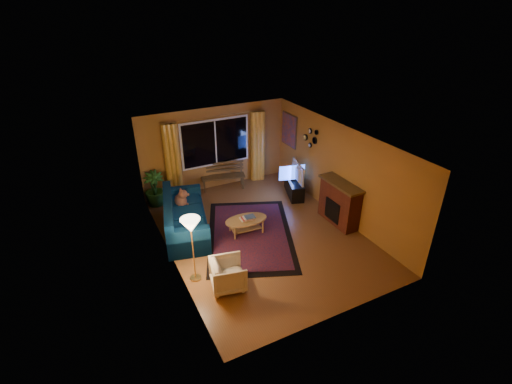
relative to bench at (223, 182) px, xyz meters
name	(u,v)px	position (x,y,z in m)	size (l,w,h in m)	color
floor	(261,234)	(-0.11, -2.75, -0.21)	(4.50, 6.00, 0.02)	brown
ceiling	(262,139)	(-0.11, -2.75, 2.31)	(4.50, 6.00, 0.02)	white
wall_back	(215,148)	(-0.11, 0.26, 1.05)	(4.50, 0.02, 2.50)	#BA7B32
wall_left	(167,212)	(-2.37, -2.75, 1.05)	(0.02, 6.00, 2.50)	#BA7B32
wall_right	(339,172)	(2.15, -2.75, 1.05)	(0.02, 6.00, 2.50)	#BA7B32
window	(216,143)	(-0.11, 0.19, 1.25)	(2.00, 0.02, 1.30)	black
curtain_rod	(215,116)	(-0.11, 0.15, 2.05)	(0.03, 0.03, 3.20)	#BF8C3F
curtain_left	(172,162)	(-1.46, 0.13, 0.92)	(0.36, 0.36, 2.24)	gold
curtain_right	(257,146)	(1.24, 0.13, 0.92)	(0.36, 0.36, 2.24)	gold
bench	(223,182)	(0.00, 0.00, 0.00)	(1.33, 0.39, 0.40)	#4C381D
potted_plant	(154,189)	(-2.10, -0.07, 0.30)	(0.56, 0.56, 1.01)	#235B1E
sofa	(185,216)	(-1.74, -1.79, 0.26)	(0.98, 2.28, 0.92)	#062449
dog	(181,199)	(-1.69, -1.28, 0.47)	(0.29, 0.40, 0.44)	brown
armchair	(228,273)	(-1.58, -4.11, 0.14)	(0.67, 0.63, 0.69)	beige
floor_lamp	(193,250)	(-2.11, -3.58, 0.54)	(0.25, 0.25, 1.47)	#BF8C3F
rug	(250,234)	(-0.37, -2.64, -0.19)	(2.05, 3.23, 0.02)	maroon
coffee_table	(246,226)	(-0.41, -2.51, 0.00)	(1.07, 1.07, 0.39)	#AE854C
tv_console	(294,188)	(1.72, -1.33, 0.04)	(0.38, 1.13, 0.47)	black
television	(295,172)	(1.72, -1.33, 0.55)	(0.96, 0.13, 0.55)	black
fireplace	(339,204)	(1.94, -3.15, 0.35)	(0.40, 1.20, 1.10)	maroon
mirror_cluster	(310,137)	(2.10, -1.45, 1.60)	(0.06, 0.60, 0.56)	black
painting	(289,130)	(2.11, -0.30, 1.45)	(0.04, 0.76, 0.96)	#CB490B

